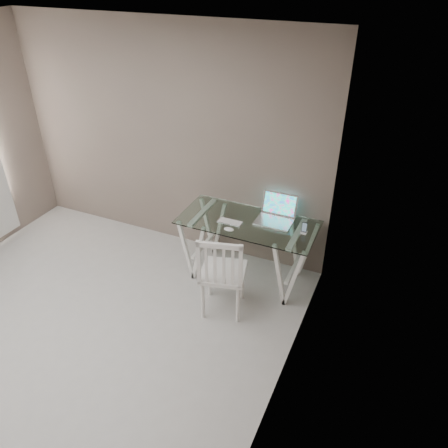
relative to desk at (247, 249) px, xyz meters
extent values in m
plane|color=#B2B0AB|center=(-1.20, -1.85, -0.38)|extent=(4.50, 4.50, 0.00)
cube|color=#73645A|center=(-1.20, 0.40, 0.97)|extent=(4.00, 0.02, 2.70)
cube|color=#73645A|center=(0.80, -1.85, 0.97)|extent=(0.02, 4.50, 2.70)
cube|color=silver|center=(0.00, 0.00, 0.36)|extent=(1.50, 0.70, 0.01)
cube|color=white|center=(-0.55, 0.00, -0.02)|extent=(0.24, 0.62, 0.72)
cube|color=white|center=(0.55, 0.00, -0.02)|extent=(0.24, 0.62, 0.72)
cube|color=white|center=(-0.03, -0.60, 0.09)|extent=(0.54, 0.54, 0.04)
cylinder|color=white|center=(-0.16, -0.82, -0.16)|extent=(0.04, 0.04, 0.45)
cylinder|color=white|center=(0.19, -0.73, -0.16)|extent=(0.04, 0.04, 0.45)
cylinder|color=white|center=(-0.25, -0.47, -0.16)|extent=(0.04, 0.04, 0.45)
cylinder|color=white|center=(0.10, -0.38, -0.16)|extent=(0.04, 0.04, 0.45)
cube|color=white|center=(0.02, -0.80, 0.34)|extent=(0.44, 0.14, 0.50)
cube|color=silver|center=(0.26, 0.10, 0.37)|extent=(0.39, 0.27, 0.02)
cube|color=#19D899|center=(0.26, 0.28, 0.50)|extent=(0.39, 0.09, 0.25)
cube|color=silver|center=(-0.17, -0.09, 0.37)|extent=(0.27, 0.12, 0.01)
ellipsoid|color=white|center=(-0.12, -0.25, 0.38)|extent=(0.11, 0.07, 0.04)
cube|color=white|center=(0.61, 0.03, 0.37)|extent=(0.07, 0.07, 0.01)
cube|color=black|center=(0.61, 0.04, 0.43)|extent=(0.05, 0.03, 0.11)
camera|label=1|loc=(1.40, -3.78, 2.84)|focal=35.00mm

